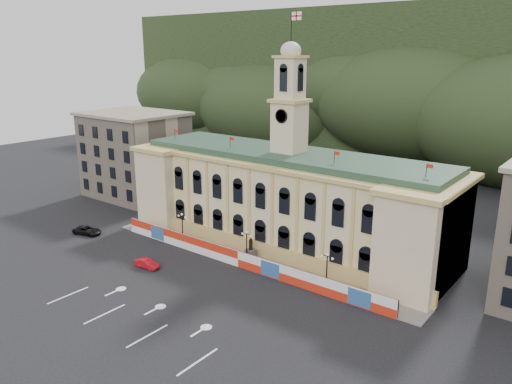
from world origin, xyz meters
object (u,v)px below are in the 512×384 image
Objects in this scene: lamp_center at (247,244)px; black_suv at (87,230)px; statue at (251,253)px; red_sedan at (147,264)px.

black_suv is (-30.00, -7.90, -2.36)m from lamp_center.
black_suv is (-30.00, -8.90, -0.47)m from statue.
lamp_center is 31.11m from black_suv.
statue reaches higher than black_suv.
statue is 0.89× the size of red_sedan.
lamp_center is at bearing -50.34° from red_sedan.
lamp_center reaches higher than statue.
statue is 0.72× the size of lamp_center.
lamp_center is (0.00, -1.00, 1.89)m from statue.
red_sedan is at bearing -113.90° from black_suv.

